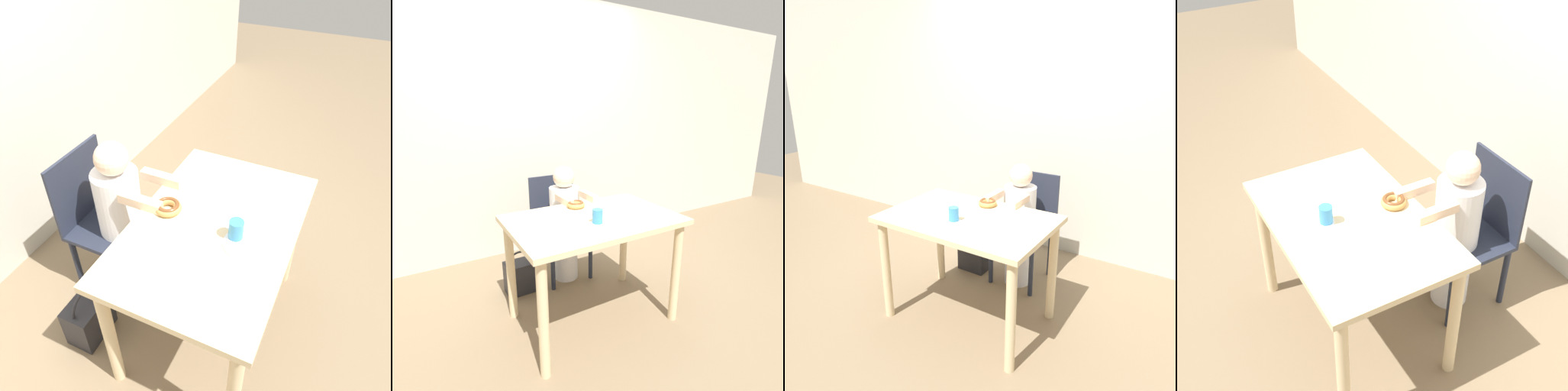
{
  "view_description": "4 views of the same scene",
  "coord_description": "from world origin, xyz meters",
  "views": [
    {
      "loc": [
        -1.18,
        -0.45,
        1.97
      ],
      "look_at": [
        0.02,
        0.11,
        0.89
      ],
      "focal_mm": 35.0,
      "sensor_mm": 36.0,
      "label": 1
    },
    {
      "loc": [
        -0.98,
        -1.62,
        1.47
      ],
      "look_at": [
        0.02,
        0.11,
        0.89
      ],
      "focal_mm": 28.0,
      "sensor_mm": 36.0,
      "label": 2
    },
    {
      "loc": [
        1.31,
        -1.91,
        1.72
      ],
      "look_at": [
        0.02,
        0.11,
        0.89
      ],
      "focal_mm": 35.0,
      "sensor_mm": 36.0,
      "label": 3
    },
    {
      "loc": [
        1.83,
        -0.9,
        2.43
      ],
      "look_at": [
        0.02,
        0.11,
        0.89
      ],
      "focal_mm": 50.0,
      "sensor_mm": 36.0,
      "label": 4
    }
  ],
  "objects": [
    {
      "name": "cup",
      "position": [
        -0.03,
        -0.11,
        0.82
      ],
      "size": [
        0.07,
        0.07,
        0.1
      ],
      "color": "teal",
      "rests_on": "dining_table"
    },
    {
      "name": "donut",
      "position": [
        0.0,
        0.24,
        0.79
      ],
      "size": [
        0.13,
        0.13,
        0.04
      ],
      "color": "tan",
      "rests_on": "dining_table"
    },
    {
      "name": "napkin",
      "position": [
        0.12,
        -0.04,
        0.77
      ],
      "size": [
        0.26,
        0.26,
        0.0
      ],
      "color": "white",
      "rests_on": "dining_table"
    },
    {
      "name": "handbag",
      "position": [
        -0.34,
        0.58,
        0.14
      ],
      "size": [
        0.25,
        0.17,
        0.36
      ],
      "color": "#232328",
      "rests_on": "ground_plane"
    },
    {
      "name": "ground_plane",
      "position": [
        0.0,
        0.0,
        0.0
      ],
      "size": [
        12.0,
        12.0,
        0.0
      ],
      "primitive_type": "plane",
      "color": "#7A664C"
    },
    {
      "name": "plate",
      "position": [
        -0.06,
        -0.17,
        0.77
      ],
      "size": [
        0.2,
        0.2,
        0.01
      ],
      "color": "white",
      "rests_on": "dining_table"
    },
    {
      "name": "child_figure",
      "position": [
        0.08,
        0.59,
        0.51
      ],
      "size": [
        0.26,
        0.46,
        1.01
      ],
      "color": "white",
      "rests_on": "ground_plane"
    },
    {
      "name": "dining_table",
      "position": [
        0.0,
        0.0,
        0.65
      ],
      "size": [
        1.1,
        0.72,
        0.77
      ],
      "color": "beige",
      "rests_on": "ground_plane"
    },
    {
      "name": "chair",
      "position": [
        0.08,
        0.72,
        0.46
      ],
      "size": [
        0.42,
        0.44,
        0.88
      ],
      "color": "#232838",
      "rests_on": "ground_plane"
    }
  ]
}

